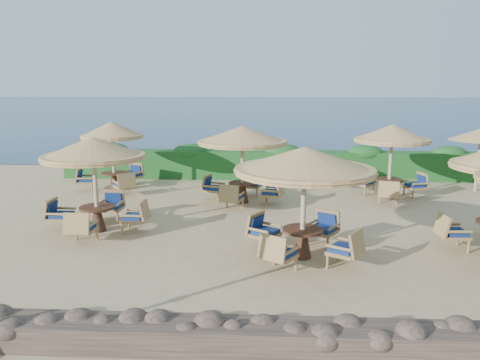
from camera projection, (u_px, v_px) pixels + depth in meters
ground at (274, 229)px, 13.27m from camera, size 120.00×120.00×0.00m
sea at (267, 107)px, 81.72m from camera, size 160.00×160.00×0.00m
hedge at (271, 165)px, 20.19m from camera, size 18.00×0.90×1.20m
stone_wall at (282, 339)px, 7.17m from camera, size 15.00×0.65×0.44m
cafe_set_0 at (94, 167)px, 12.73m from camera, size 2.82×2.82×2.65m
cafe_set_1 at (304, 178)px, 10.73m from camera, size 3.27×3.27×2.65m
cafe_set_3 at (113, 145)px, 17.68m from camera, size 2.60×2.76×2.65m
cafe_set_4 at (242, 148)px, 15.87m from camera, size 3.07×3.07×2.65m
cafe_set_5 at (391, 147)px, 16.43m from camera, size 2.77×2.77×2.65m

